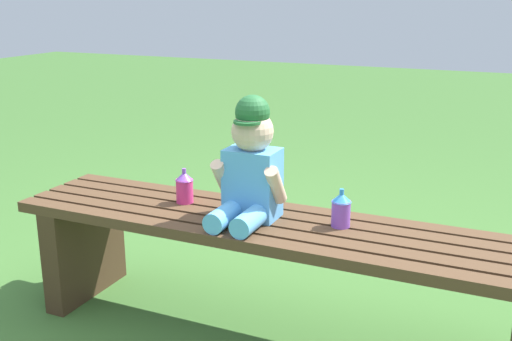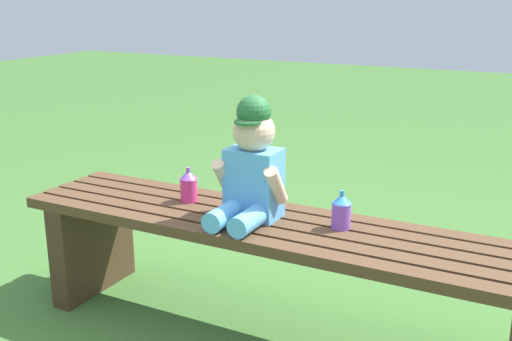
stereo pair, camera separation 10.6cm
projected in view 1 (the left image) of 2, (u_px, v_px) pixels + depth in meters
ground_plane at (273, 336)px, 2.11m from camera, size 16.00×16.00×0.00m
park_bench at (274, 258)px, 2.03m from camera, size 1.80×0.39×0.42m
child_figure at (250, 166)px, 1.97m from camera, size 0.23×0.27×0.40m
sippy_cup_left at (185, 187)px, 2.16m from camera, size 0.06×0.06×0.12m
sippy_cup_right at (341, 209)px, 1.94m from camera, size 0.06×0.06×0.12m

